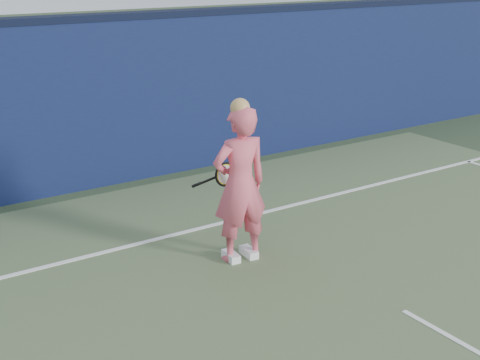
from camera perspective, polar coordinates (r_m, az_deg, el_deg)
backstop_wall at (r=10.83m, az=-7.51°, el=6.94°), size 24.00×0.40×2.50m
wall_cap at (r=10.65m, az=-7.81°, el=13.81°), size 24.00×0.42×0.10m
player at (r=7.62m, az=0.00°, el=-0.36°), size 0.71×0.51×1.93m
racket at (r=7.97m, az=-1.44°, el=0.41°), size 0.55×0.17×0.30m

